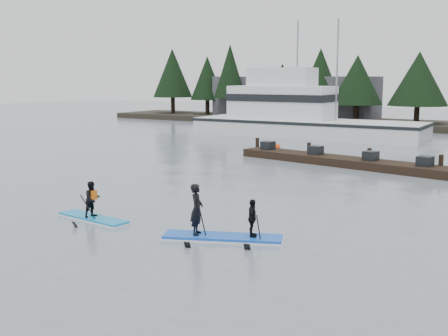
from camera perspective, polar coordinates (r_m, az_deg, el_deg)
The scene contains 9 objects.
ground at distance 19.13m, azimuth -9.47°, elevation -5.70°, with size 160.00×160.00×0.00m, color slate.
far_shore at distance 57.42m, azimuth 19.16°, elevation 4.09°, with size 70.00×8.00×0.60m, color #2D281E.
treeline at distance 57.44m, azimuth 19.14°, elevation 3.80°, with size 60.00×4.00×8.00m, color black, non-canonical shape.
waterfront_building at distance 63.61m, azimuth 7.18°, elevation 6.96°, with size 18.00×6.00×5.00m, color #4C4C51.
fishing_boat_large at distance 47.65m, azimuth 7.72°, elevation 4.21°, with size 19.25×5.65×10.65m.
floating_dock at distance 32.07m, azimuth 12.27°, elevation 0.63°, with size 13.52×1.80×0.45m, color black.
buoy_b at distance 38.68m, azimuth 5.36°, elevation 1.89°, with size 0.53×0.53×0.53m, color #F4400C.
paddleboard_solo at distance 19.93m, azimuth -13.20°, elevation -3.82°, with size 3.02×1.20×1.83m.
paddleboard_duo at distance 17.08m, azimuth -0.39°, elevation -5.61°, with size 3.67×2.18×2.19m.
Camera 1 is at (12.19, -13.92, 4.87)m, focal length 45.00 mm.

